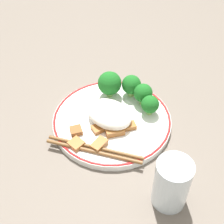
# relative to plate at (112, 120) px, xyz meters

# --- Properties ---
(ground_plane) EXTENTS (3.00, 3.00, 0.00)m
(ground_plane) POSITION_rel_plate_xyz_m (0.00, 0.00, -0.01)
(ground_plane) COLOR #665B51
(plate) EXTENTS (0.27, 0.27, 0.02)m
(plate) POSITION_rel_plate_xyz_m (0.00, 0.00, 0.00)
(plate) COLOR white
(plate) RESTS_ON ground_plane
(rice_mound) EXTENTS (0.11, 0.08, 0.04)m
(rice_mound) POSITION_rel_plate_xyz_m (-0.00, 0.01, 0.03)
(rice_mound) COLOR white
(rice_mound) RESTS_ON plate
(broccoli_back_left) EXTENTS (0.04, 0.04, 0.05)m
(broccoli_back_left) POSITION_rel_plate_xyz_m (-0.05, -0.07, 0.03)
(broccoli_back_left) COLOR #7FB756
(broccoli_back_left) RESTS_ON plate
(broccoli_back_center) EXTENTS (0.04, 0.04, 0.05)m
(broccoli_back_center) POSITION_rel_plate_xyz_m (-0.02, -0.09, 0.04)
(broccoli_back_center) COLOR #7FB756
(broccoli_back_center) RESTS_ON plate
(broccoli_back_right) EXTENTS (0.05, 0.05, 0.06)m
(broccoli_back_right) POSITION_rel_plate_xyz_m (0.02, -0.09, 0.04)
(broccoli_back_right) COLOR #7FB756
(broccoli_back_right) RESTS_ON plate
(broccoli_mid_left) EXTENTS (0.06, 0.06, 0.07)m
(broccoli_mid_left) POSITION_rel_plate_xyz_m (0.05, -0.06, 0.04)
(broccoli_mid_left) COLOR #7FB756
(broccoli_mid_left) RESTS_ON plate
(meat_near_front) EXTENTS (0.02, 0.04, 0.01)m
(meat_near_front) POSITION_rel_plate_xyz_m (-0.03, 0.08, 0.01)
(meat_near_front) COLOR #995B28
(meat_near_front) RESTS_ON plate
(meat_near_left) EXTENTS (0.03, 0.03, 0.01)m
(meat_near_left) POSITION_rel_plate_xyz_m (-0.00, 0.05, 0.01)
(meat_near_left) COLOR #995B28
(meat_near_left) RESTS_ON plate
(meat_near_right) EXTENTS (0.03, 0.03, 0.01)m
(meat_near_right) POSITION_rel_plate_xyz_m (0.03, 0.08, 0.01)
(meat_near_right) COLOR brown
(meat_near_right) RESTS_ON plate
(meat_near_back) EXTENTS (0.04, 0.04, 0.01)m
(meat_near_back) POSITION_rel_plate_xyz_m (0.04, 0.01, 0.01)
(meat_near_back) COLOR #995B28
(meat_near_back) RESTS_ON plate
(meat_on_rice_edge) EXTENTS (0.04, 0.04, 0.01)m
(meat_on_rice_edge) POSITION_rel_plate_xyz_m (-0.04, 0.03, 0.01)
(meat_on_rice_edge) COLOR #995B28
(meat_on_rice_edge) RESTS_ON plate
(meat_mid_left) EXTENTS (0.04, 0.04, 0.01)m
(meat_mid_left) POSITION_rel_plate_xyz_m (-0.05, -0.00, 0.01)
(meat_mid_left) COLOR #995B28
(meat_mid_left) RESTS_ON plate
(meat_mid_right) EXTENTS (0.03, 0.03, 0.01)m
(meat_mid_right) POSITION_rel_plate_xyz_m (0.01, 0.11, 0.01)
(meat_mid_right) COLOR #995B28
(meat_mid_right) RESTS_ON plate
(chopsticks) EXTENTS (0.19, 0.10, 0.01)m
(chopsticks) POSITION_rel_plate_xyz_m (-0.03, 0.09, 0.01)
(chopsticks) COLOR brown
(chopsticks) RESTS_ON plate
(drinking_glass) EXTENTS (0.06, 0.06, 0.10)m
(drinking_glass) POSITION_rel_plate_xyz_m (-0.20, 0.08, 0.04)
(drinking_glass) COLOR silver
(drinking_glass) RESTS_ON ground_plane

